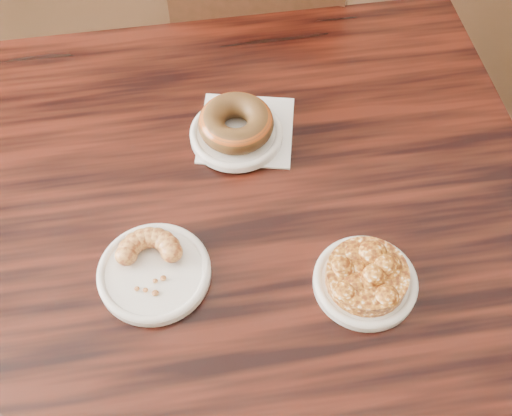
{
  "coord_description": "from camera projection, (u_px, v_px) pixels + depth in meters",
  "views": [
    {
      "loc": [
        -0.31,
        -0.74,
        1.55
      ],
      "look_at": [
        -0.27,
        -0.22,
        0.8
      ],
      "focal_mm": 45.0,
      "sensor_mm": 36.0,
      "label": 1
    }
  ],
  "objects": [
    {
      "name": "floor",
      "position": [
        350.0,
        302.0,
        1.71
      ],
      "size": [
        5.0,
        5.0,
        0.0
      ],
      "primitive_type": "plane",
      "color": "black",
      "rests_on": "ground"
    },
    {
      "name": "cafe_table",
      "position": [
        243.0,
        335.0,
        1.26
      ],
      "size": [
        1.04,
        1.04,
        0.75
      ],
      "primitive_type": "cube",
      "rotation": [
        0.0,
        0.0,
        0.08
      ],
      "color": "black",
      "rests_on": "floor"
    },
    {
      "name": "chair_far",
      "position": [
        272.0,
        48.0,
        1.61
      ],
      "size": [
        0.52,
        0.52,
        0.9
      ],
      "primitive_type": null,
      "rotation": [
        0.0,
        0.0,
        2.8
      ],
      "color": "black",
      "rests_on": "floor"
    },
    {
      "name": "napkin",
      "position": [
        246.0,
        130.0,
        1.06
      ],
      "size": [
        0.17,
        0.17,
        0.0
      ],
      "primitive_type": "cube",
      "rotation": [
        0.0,
        0.0,
        -0.15
      ],
      "color": "white",
      "rests_on": "cafe_table"
    },
    {
      "name": "plate_donut",
      "position": [
        236.0,
        134.0,
        1.04
      ],
      "size": [
        0.15,
        0.15,
        0.01
      ],
      "primitive_type": "cylinder",
      "color": "white",
      "rests_on": "napkin"
    },
    {
      "name": "plate_cruller",
      "position": [
        154.0,
        273.0,
        0.9
      ],
      "size": [
        0.16,
        0.16,
        0.01
      ],
      "primitive_type": "cylinder",
      "color": "white",
      "rests_on": "cafe_table"
    },
    {
      "name": "plate_fritter",
      "position": [
        365.0,
        282.0,
        0.89
      ],
      "size": [
        0.15,
        0.15,
        0.01
      ],
      "primitive_type": "cylinder",
      "color": "white",
      "rests_on": "cafe_table"
    },
    {
      "name": "glazed_donut",
      "position": [
        236.0,
        123.0,
        1.02
      ],
      "size": [
        0.12,
        0.12,
        0.04
      ],
      "primitive_type": "torus",
      "color": "#9B4016",
      "rests_on": "plate_donut"
    },
    {
      "name": "apple_fritter",
      "position": [
        368.0,
        274.0,
        0.87
      ],
      "size": [
        0.15,
        0.15,
        0.04
      ],
      "primitive_type": null,
      "color": "#441907",
      "rests_on": "plate_fritter"
    },
    {
      "name": "cruller_fragment",
      "position": [
        152.0,
        266.0,
        0.89
      ],
      "size": [
        0.11,
        0.11,
        0.03
      ],
      "primitive_type": null,
      "color": "maroon",
      "rests_on": "plate_cruller"
    }
  ]
}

